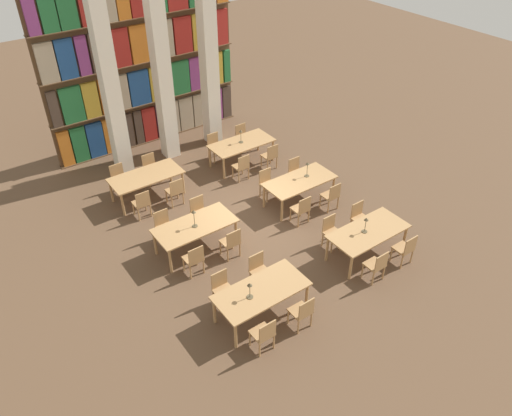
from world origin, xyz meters
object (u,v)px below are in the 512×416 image
at_px(desk_lamp_4, 241,134).
at_px(chair_4, 377,265).
at_px(reading_table_0, 261,293).
at_px(desk_lamp_2, 194,216).
at_px(chair_21, 215,146).
at_px(reading_table_2, 195,227).
at_px(chair_11, 199,211).
at_px(reading_table_5, 242,145).
at_px(chair_17, 119,178).
at_px(chair_2, 302,311).
at_px(chair_7, 360,217).
at_px(chair_19, 151,167).
at_px(desk_lamp_0, 250,288).
at_px(chair_15, 296,171).
at_px(chair_9, 164,226).
at_px(chair_22, 270,156).
at_px(chair_0, 264,334).
at_px(chair_20, 242,166).
at_px(pillar_left, 108,79).
at_px(chair_14, 331,195).
at_px(chair_8, 194,259).
at_px(chair_6, 405,249).
at_px(chair_16, 142,203).
at_px(chair_23, 243,136).
at_px(reading_table_1, 368,233).
at_px(reading_table_4, 146,178).
at_px(chair_1, 222,288).
at_px(chair_12, 302,209).
at_px(chair_3, 259,270).
at_px(reading_table_3, 300,182).
at_px(desk_lamp_1, 366,223).
at_px(pillar_center, 161,67).
at_px(chair_10, 231,242).
at_px(desk_lamp_3, 307,167).
at_px(chair_5, 331,231).

bearing_deg(desk_lamp_4, chair_4, -93.98).
bearing_deg(chair_4, reading_table_0, 166.42).
relative_size(desk_lamp_2, chair_21, 0.57).
height_order(reading_table_2, chair_11, chair_11).
relative_size(reading_table_0, reading_table_5, 1.00).
height_order(chair_4, chair_17, same).
height_order(desk_lamp_2, chair_17, desk_lamp_2).
height_order(chair_2, chair_7, same).
relative_size(reading_table_0, chair_19, 2.34).
xyz_separation_m(desk_lamp_0, chair_15, (4.22, 3.61, -0.56)).
xyz_separation_m(chair_9, chair_22, (4.35, 1.24, 0.00)).
xyz_separation_m(chair_0, chair_20, (3.24, 5.55, 0.00)).
bearing_deg(pillar_left, chair_14, -54.16).
bearing_deg(chair_21, chair_8, 53.06).
bearing_deg(chair_8, chair_6, -31.53).
relative_size(chair_11, chair_20, 1.00).
height_order(desk_lamp_2, chair_16, desk_lamp_2).
distance_m(desk_lamp_0, chair_23, 7.60).
xyz_separation_m(reading_table_0, reading_table_1, (3.31, 0.09, 0.00)).
relative_size(chair_2, chair_22, 1.00).
height_order(reading_table_4, chair_20, chair_20).
distance_m(pillar_left, chair_16, 3.69).
bearing_deg(pillar_left, chair_15, -44.59).
xyz_separation_m(chair_19, chair_22, (3.36, -1.55, 0.00)).
xyz_separation_m(chair_1, chair_17, (-0.05, 5.55, 0.00)).
bearing_deg(chair_21, desk_lamp_0, 64.29).
relative_size(chair_0, chair_21, 1.00).
relative_size(chair_7, chair_22, 1.00).
relative_size(reading_table_1, chair_11, 2.34).
relative_size(pillar_left, chair_12, 6.88).
height_order(pillar_left, desk_lamp_4, pillar_left).
height_order(chair_3, chair_16, same).
height_order(reading_table_3, chair_21, chair_21).
distance_m(desk_lamp_1, chair_12, 2.03).
height_order(pillar_center, chair_2, pillar_center).
xyz_separation_m(chair_11, reading_table_5, (2.74, 2.02, 0.22)).
xyz_separation_m(chair_10, desk_lamp_3, (3.15, 0.87, 0.60)).
relative_size(chair_1, chair_21, 1.00).
relative_size(chair_3, chair_17, 1.00).
height_order(pillar_center, chair_7, pillar_center).
bearing_deg(chair_17, reading_table_2, 98.33).
distance_m(reading_table_2, chair_21, 4.52).
xyz_separation_m(chair_1, reading_table_5, (3.77, 4.77, 0.22)).
bearing_deg(chair_15, chair_5, 68.45).
bearing_deg(chair_11, chair_7, 141.04).
bearing_deg(chair_10, chair_19, 90.83).
distance_m(chair_1, chair_6, 4.56).
height_order(chair_6, chair_12, same).
xyz_separation_m(chair_5, reading_table_2, (-2.86, 1.89, 0.22)).
height_order(chair_6, reading_table_4, chair_6).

